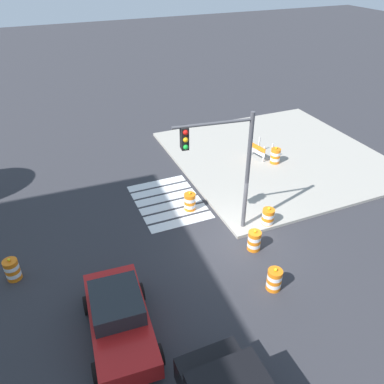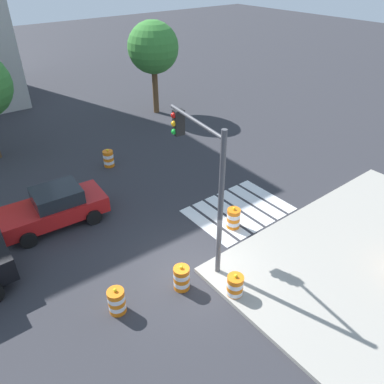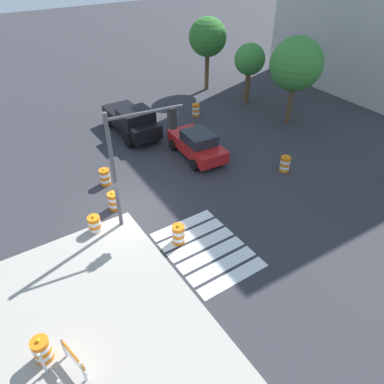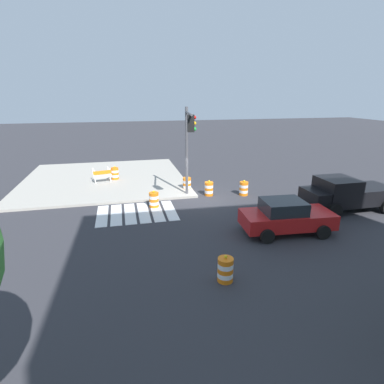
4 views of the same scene
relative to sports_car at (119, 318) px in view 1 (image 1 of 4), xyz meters
name	(u,v)px [view 1 (image 1 of 4)]	position (x,y,z in m)	size (l,w,h in m)	color
ground_plane	(237,239)	(2.81, -5.96, -0.81)	(120.00, 120.00, 0.00)	#2D2D33
sidewalk_corner	(276,156)	(8.81, -11.96, -0.74)	(12.00, 12.00, 0.15)	#9E998E
crosswalk_stripes	(168,201)	(6.81, -4.16, -0.80)	(4.35, 3.20, 0.02)	silver
sports_car	(119,318)	(0.00, 0.00, 0.00)	(4.42, 2.38, 1.63)	red
traffic_barrel_near_corner	(254,241)	(1.99, -6.30, -0.36)	(0.56, 0.56, 1.02)	orange
traffic_barrel_crosswalk_end	(274,279)	(-0.26, -5.83, -0.36)	(0.56, 0.56, 1.02)	orange
traffic_barrel_median_near	(12,270)	(4.14, 3.22, -0.36)	(0.56, 0.56, 1.02)	orange
traffic_barrel_far_curb	(190,202)	(5.75, -4.90, -0.36)	(0.56, 0.56, 1.02)	orange
traffic_barrel_lane_center	(268,218)	(3.16, -7.72, -0.36)	(0.56, 0.56, 1.02)	orange
traffic_barrel_on_sidewalk	(275,156)	(8.00, -11.28, -0.21)	(0.56, 0.56, 1.02)	orange
construction_barricade	(259,149)	(8.90, -10.71, -0.09)	(1.38, 1.04, 1.00)	silver
traffic_light_pole	(223,156)	(3.54, -5.43, 3.10)	(0.64, 3.27, 5.50)	#4C4C51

